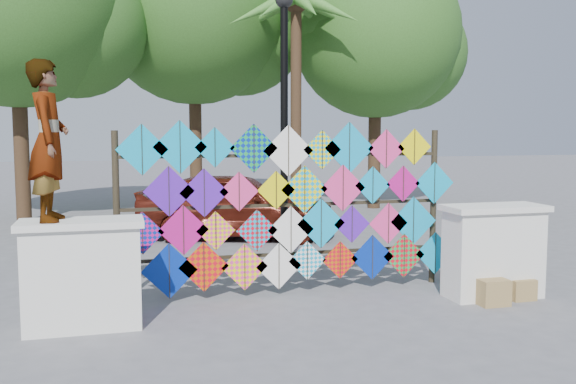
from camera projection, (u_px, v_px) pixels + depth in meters
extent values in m
plane|color=slate|center=(301.00, 307.00, 8.38)|extent=(80.00, 80.00, 0.00)
cube|color=white|center=(83.00, 278.00, 7.42)|extent=(1.30, 0.55, 1.20)
cube|color=white|center=(81.00, 223.00, 7.36)|extent=(1.40, 0.65, 0.08)
cube|color=white|center=(493.00, 254.00, 8.83)|extent=(1.30, 0.55, 1.20)
cube|color=white|center=(495.00, 208.00, 8.76)|extent=(1.40, 0.65, 0.08)
cylinder|color=black|center=(117.00, 218.00, 8.43)|extent=(0.09, 0.09, 2.30)
cylinder|color=black|center=(433.00, 207.00, 9.63)|extent=(0.09, 0.09, 2.30)
cube|color=black|center=(285.00, 254.00, 9.09)|extent=(4.60, 0.04, 0.04)
cube|color=black|center=(285.00, 205.00, 9.02)|extent=(4.60, 0.04, 0.04)
cube|color=black|center=(285.00, 155.00, 8.95)|extent=(4.60, 0.04, 0.04)
cube|color=#09A4D4|center=(142.00, 150.00, 8.37)|extent=(0.68, 0.01, 0.68)
cube|color=black|center=(142.00, 150.00, 8.36)|extent=(0.01, 0.01, 0.67)
cube|color=#09A4D4|center=(180.00, 147.00, 8.50)|extent=(0.72, 0.01, 0.72)
cube|color=black|center=(180.00, 147.00, 8.49)|extent=(0.01, 0.01, 0.71)
cube|color=#09A4D4|center=(215.00, 147.00, 8.62)|extent=(0.55, 0.01, 0.55)
cube|color=black|center=(215.00, 147.00, 8.61)|extent=(0.01, 0.01, 0.54)
cube|color=#06289D|center=(254.00, 148.00, 8.76)|extent=(0.67, 0.01, 0.67)
cube|color=black|center=(254.00, 148.00, 8.75)|extent=(0.01, 0.01, 0.66)
cube|color=white|center=(288.00, 151.00, 8.89)|extent=(0.72, 0.01, 0.72)
cube|color=black|center=(289.00, 151.00, 8.88)|extent=(0.01, 0.01, 0.71)
cube|color=#0DA1D7|center=(322.00, 150.00, 9.02)|extent=(0.56, 0.01, 0.56)
cube|color=black|center=(322.00, 150.00, 9.01)|extent=(0.01, 0.01, 0.55)
cube|color=#0DA1D7|center=(349.00, 148.00, 9.12)|extent=(0.74, 0.01, 0.74)
cube|color=black|center=(350.00, 148.00, 9.11)|extent=(0.01, 0.01, 0.73)
cube|color=#F43585|center=(386.00, 149.00, 9.27)|extent=(0.57, 0.01, 0.57)
cube|color=black|center=(387.00, 149.00, 9.26)|extent=(0.01, 0.01, 0.56)
cube|color=#FFED0A|center=(414.00, 147.00, 9.39)|extent=(0.53, 0.01, 0.53)
cube|color=black|center=(415.00, 147.00, 9.38)|extent=(0.01, 0.01, 0.52)
cube|color=#5418BB|center=(169.00, 191.00, 8.48)|extent=(0.68, 0.01, 0.68)
cube|color=black|center=(169.00, 191.00, 8.47)|extent=(0.01, 0.01, 0.67)
cube|color=#5418BB|center=(204.00, 193.00, 8.60)|extent=(0.66, 0.01, 0.66)
cube|color=black|center=(204.00, 193.00, 8.59)|extent=(0.01, 0.01, 0.65)
cube|color=#F43585|center=(239.00, 191.00, 8.72)|extent=(0.54, 0.01, 0.54)
cube|color=black|center=(239.00, 192.00, 8.71)|extent=(0.01, 0.01, 0.53)
cube|color=#FFED0A|center=(276.00, 190.00, 8.86)|extent=(0.54, 0.01, 0.54)
cube|color=black|center=(276.00, 190.00, 8.85)|extent=(0.01, 0.01, 0.53)
cube|color=#FFED0A|center=(305.00, 189.00, 8.97)|extent=(0.68, 0.01, 0.68)
cube|color=black|center=(305.00, 190.00, 8.95)|extent=(0.01, 0.01, 0.67)
cube|color=#F43585|center=(343.00, 188.00, 9.11)|extent=(0.67, 0.01, 0.67)
cube|color=black|center=(343.00, 188.00, 9.10)|extent=(0.01, 0.01, 0.66)
cube|color=#0DA1D7|center=(373.00, 185.00, 9.23)|extent=(0.54, 0.01, 0.54)
cube|color=black|center=(373.00, 185.00, 9.22)|extent=(0.01, 0.01, 0.54)
cube|color=#BF1278|center=(403.00, 184.00, 9.35)|extent=(0.53, 0.01, 0.53)
cube|color=black|center=(403.00, 184.00, 9.34)|extent=(0.01, 0.01, 0.52)
cube|color=#09A4D4|center=(434.00, 183.00, 9.48)|extent=(0.62, 0.01, 0.62)
cube|color=black|center=(435.00, 183.00, 9.47)|extent=(0.01, 0.01, 0.61)
cube|color=#BF1278|center=(142.00, 233.00, 8.40)|extent=(0.57, 0.01, 0.57)
cube|color=black|center=(142.00, 233.00, 8.39)|extent=(0.01, 0.01, 0.56)
cube|color=#BF1278|center=(183.00, 230.00, 8.54)|extent=(0.68, 0.01, 0.68)
cube|color=black|center=(184.00, 230.00, 8.52)|extent=(0.01, 0.01, 0.66)
cube|color=#F43585|center=(216.00, 231.00, 8.65)|extent=(0.53, 0.01, 0.53)
cube|color=black|center=(216.00, 231.00, 8.64)|extent=(0.01, 0.01, 0.52)
cube|color=red|center=(257.00, 231.00, 8.80)|extent=(0.58, 0.01, 0.58)
cube|color=black|center=(257.00, 231.00, 8.79)|extent=(0.01, 0.01, 0.57)
cube|color=white|center=(291.00, 230.00, 8.93)|extent=(0.66, 0.01, 0.66)
cube|color=black|center=(291.00, 230.00, 8.92)|extent=(0.01, 0.01, 0.65)
cube|color=#0DA1D7|center=(321.00, 223.00, 9.04)|extent=(0.71, 0.01, 0.71)
cube|color=black|center=(321.00, 224.00, 9.02)|extent=(0.01, 0.01, 0.70)
cube|color=#5418BB|center=(352.00, 224.00, 9.16)|extent=(0.54, 0.01, 0.54)
cube|color=black|center=(352.00, 224.00, 9.15)|extent=(0.01, 0.01, 0.53)
cube|color=#F43585|center=(388.00, 223.00, 9.31)|extent=(0.60, 0.01, 0.60)
cube|color=black|center=(389.00, 224.00, 9.30)|extent=(0.01, 0.01, 0.59)
cube|color=#0DA1D7|center=(413.00, 221.00, 9.41)|extent=(0.72, 0.01, 0.72)
cube|color=black|center=(414.00, 221.00, 9.40)|extent=(0.01, 0.01, 0.71)
cube|color=#06289D|center=(169.00, 271.00, 8.50)|extent=(0.75, 0.01, 0.75)
cube|color=black|center=(169.00, 271.00, 8.49)|extent=(0.01, 0.01, 0.74)
cube|color=red|center=(204.00, 267.00, 8.62)|extent=(0.68, 0.01, 0.68)
cube|color=black|center=(204.00, 267.00, 8.60)|extent=(0.01, 0.01, 0.67)
cube|color=#FFED0A|center=(245.00, 267.00, 8.76)|extent=(0.65, 0.01, 0.65)
cube|color=black|center=(245.00, 267.00, 8.75)|extent=(0.01, 0.01, 0.64)
cube|color=white|center=(279.00, 266.00, 8.89)|extent=(0.65, 0.01, 0.65)
cube|color=black|center=(279.00, 266.00, 8.88)|extent=(0.01, 0.01, 0.64)
cube|color=#0DA1D7|center=(307.00, 260.00, 8.99)|extent=(0.55, 0.01, 0.55)
cube|color=black|center=(307.00, 261.00, 8.98)|extent=(0.01, 0.01, 0.54)
cube|color=#D35406|center=(340.00, 260.00, 9.12)|extent=(0.54, 0.01, 0.54)
cube|color=black|center=(340.00, 260.00, 9.11)|extent=(0.01, 0.01, 0.53)
cube|color=#06289D|center=(372.00, 257.00, 9.25)|extent=(0.66, 0.01, 0.66)
cube|color=black|center=(373.00, 257.00, 9.24)|extent=(0.01, 0.01, 0.65)
cube|color=green|center=(404.00, 256.00, 9.38)|extent=(0.65, 0.01, 0.65)
cube|color=black|center=(404.00, 256.00, 9.37)|extent=(0.01, 0.01, 0.64)
cube|color=#0DA1D7|center=(435.00, 253.00, 9.51)|extent=(0.63, 0.01, 0.63)
cube|color=black|center=(436.00, 253.00, 9.50)|extent=(0.01, 0.01, 0.62)
cylinder|color=#45331D|center=(21.00, 145.00, 15.66)|extent=(0.36, 0.36, 3.85)
sphere|color=#2C551B|center=(74.00, 25.00, 15.99)|extent=(3.64, 3.64, 3.64)
cylinder|color=#45331D|center=(196.00, 137.00, 18.73)|extent=(0.36, 0.36, 4.12)
sphere|color=#2C551B|center=(194.00, 6.00, 18.36)|extent=(5.60, 5.60, 5.60)
sphere|color=#2C551B|center=(240.00, 30.00, 19.07)|extent=(3.92, 3.92, 3.92)
cylinder|color=#45331D|center=(374.00, 147.00, 18.62)|extent=(0.36, 0.36, 3.58)
sphere|color=#2C551B|center=(376.00, 34.00, 18.30)|extent=(4.80, 4.80, 4.80)
sphere|color=#2C551B|center=(409.00, 53.00, 18.95)|extent=(3.36, 3.36, 3.36)
sphere|color=#2C551B|center=(347.00, 14.00, 17.81)|extent=(3.12, 3.12, 3.12)
cylinder|color=#45331D|center=(296.00, 112.00, 16.36)|extent=(0.28, 0.28, 5.50)
sphere|color=#45331D|center=(296.00, 1.00, 16.08)|extent=(0.60, 0.60, 0.60)
cone|color=#307828|center=(330.00, 13.00, 16.34)|extent=(1.82, 0.44, 1.16)
cone|color=#307828|center=(313.00, 17.00, 16.89)|extent=(1.60, 1.60, 1.16)
cone|color=#307828|center=(287.00, 17.00, 16.97)|extent=(0.44, 1.82, 1.16)
cone|color=#307828|center=(266.00, 15.00, 16.56)|extent=(1.60, 1.60, 1.16)
cone|color=#307828|center=(261.00, 10.00, 15.88)|extent=(1.82, 0.44, 1.16)
cone|color=#307828|center=(278.00, 6.00, 15.33)|extent=(1.60, 1.60, 1.16)
cone|color=#307828|center=(306.00, 5.00, 15.25)|extent=(0.44, 1.82, 1.16)
cone|color=#307828|center=(328.00, 8.00, 15.66)|extent=(1.60, 1.60, 1.16)
imported|color=#99999E|center=(48.00, 141.00, 7.18)|extent=(0.47, 0.68, 1.81)
imported|color=#4F170D|center=(236.00, 205.00, 13.58)|extent=(4.49, 2.91, 1.42)
cylinder|color=black|center=(284.00, 143.00, 10.17)|extent=(0.12, 0.12, 4.20)
cube|color=#997D4A|center=(492.00, 292.00, 8.48)|extent=(0.39, 0.35, 0.35)
cube|color=#997D4A|center=(520.00, 289.00, 8.75)|extent=(0.34, 0.31, 0.29)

